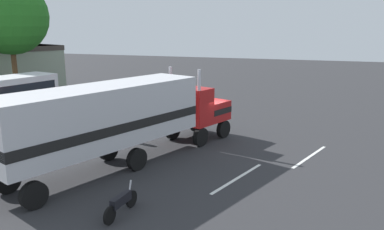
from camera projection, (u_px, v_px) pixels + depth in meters
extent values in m
plane|color=#2D2D30|center=(202.00, 137.00, 23.98)|extent=(120.00, 120.00, 0.00)
cube|color=silver|center=(238.00, 178.00, 17.55)|extent=(4.22, 1.55, 0.01)
cube|color=silver|center=(310.00, 157.00, 20.43)|extent=(4.19, 1.64, 0.01)
cube|color=#B21919|center=(207.00, 109.00, 24.06)|extent=(2.58, 2.98, 1.20)
cube|color=#B21919|center=(191.00, 106.00, 22.75)|extent=(2.21, 2.84, 2.20)
cube|color=silver|center=(216.00, 107.00, 24.76)|extent=(0.83, 1.99, 1.08)
cube|color=black|center=(207.00, 108.00, 24.04)|extent=(2.60, 3.02, 0.36)
cylinder|color=silver|center=(171.00, 95.00, 22.88)|extent=(0.18, 0.18, 3.40)
cylinder|color=silver|center=(199.00, 99.00, 21.51)|extent=(0.18, 0.18, 3.40)
cube|color=silver|center=(104.00, 115.00, 17.88)|extent=(10.73, 6.22, 2.80)
cube|color=black|center=(104.00, 124.00, 17.97)|extent=(10.74, 6.26, 0.44)
cylinder|color=silver|center=(179.00, 121.00, 24.16)|extent=(1.44, 1.07, 0.64)
cylinder|color=black|center=(196.00, 123.00, 25.23)|extent=(1.13, 0.68, 1.10)
cylinder|color=black|center=(223.00, 129.00, 23.86)|extent=(1.13, 0.68, 1.10)
cylinder|color=black|center=(173.00, 130.00, 23.51)|extent=(1.13, 0.68, 1.10)
cylinder|color=black|center=(201.00, 137.00, 22.14)|extent=(1.13, 0.68, 1.10)
cylinder|color=black|center=(108.00, 150.00, 19.81)|extent=(1.13, 0.68, 1.10)
cylinder|color=black|center=(137.00, 159.00, 18.44)|extent=(1.13, 0.68, 1.10)
cylinder|color=black|center=(7.00, 181.00, 15.89)|extent=(1.13, 0.68, 1.10)
cylinder|color=black|center=(34.00, 195.00, 14.52)|extent=(1.13, 0.68, 1.10)
cylinder|color=#2D3347|center=(128.00, 134.00, 23.19)|extent=(0.18, 0.18, 0.82)
cylinder|color=#2D3347|center=(127.00, 135.00, 23.05)|extent=(0.18, 0.18, 0.82)
cylinder|color=#333338|center=(127.00, 123.00, 22.96)|extent=(0.34, 0.34, 0.58)
sphere|color=tan|center=(127.00, 117.00, 22.87)|extent=(0.23, 0.23, 0.23)
cube|color=black|center=(124.00, 123.00, 23.02)|extent=(0.26, 0.17, 0.36)
cylinder|color=black|center=(25.00, 111.00, 29.00)|extent=(1.04, 0.51, 1.00)
cylinder|color=black|center=(44.00, 115.00, 27.83)|extent=(1.04, 0.51, 1.00)
cylinder|color=black|center=(132.00, 199.00, 14.72)|extent=(0.67, 0.15, 0.66)
cylinder|color=black|center=(110.00, 216.00, 13.42)|extent=(0.67, 0.15, 0.66)
cube|color=black|center=(121.00, 200.00, 14.00)|extent=(1.11, 0.32, 0.36)
cylinder|color=silver|center=(130.00, 189.00, 14.52)|extent=(0.29, 0.09, 0.69)
cylinder|color=brown|center=(15.00, 74.00, 33.40)|extent=(0.44, 0.44, 5.37)
sphere|color=#236B1F|center=(9.00, 16.00, 32.27)|extent=(6.50, 6.50, 6.50)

